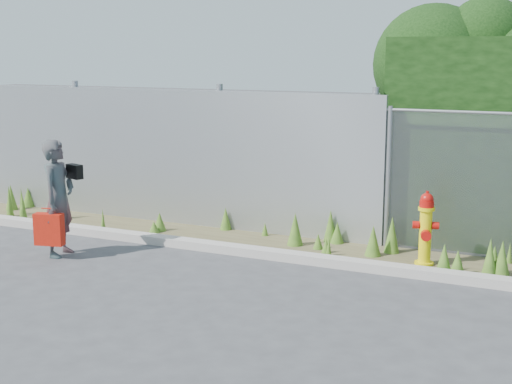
% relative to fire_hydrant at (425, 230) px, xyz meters
% --- Properties ---
extents(ground, '(80.00, 80.00, 0.00)m').
position_rel_fire_hydrant_xyz_m(ground, '(-1.74, -2.31, -0.49)').
color(ground, '#3D3D40').
rests_on(ground, ground).
extents(curb, '(16.00, 0.22, 0.12)m').
position_rel_fire_hydrant_xyz_m(curb, '(-1.74, -0.51, -0.43)').
color(curb, '#A19A92').
rests_on(curb, ground).
extents(weed_strip, '(16.00, 1.34, 0.55)m').
position_rel_fire_hydrant_xyz_m(weed_strip, '(-1.28, 0.14, -0.34)').
color(weed_strip, '#4E462C').
rests_on(weed_strip, ground).
extents(corrugated_fence, '(8.50, 0.21, 2.30)m').
position_rel_fire_hydrant_xyz_m(corrugated_fence, '(-4.99, 0.69, 0.61)').
color(corrugated_fence, '#A4A7AB').
rests_on(corrugated_fence, ground).
extents(fire_hydrant, '(0.34, 0.30, 1.01)m').
position_rel_fire_hydrant_xyz_m(fire_hydrant, '(0.00, 0.00, 0.00)').
color(fire_hydrant, yellow).
rests_on(fire_hydrant, ground).
extents(woman, '(0.47, 0.64, 1.63)m').
position_rel_fire_hydrant_xyz_m(woman, '(-4.73, -1.57, 0.32)').
color(woman, '#0F6160').
rests_on(woman, ground).
extents(red_tote_bag, '(0.40, 0.15, 0.52)m').
position_rel_fire_hydrant_xyz_m(red_tote_bag, '(-4.74, -1.79, -0.07)').
color(red_tote_bag, '#A91709').
extents(black_shoulder_bag, '(0.26, 0.11, 0.20)m').
position_rel_fire_hydrant_xyz_m(black_shoulder_bag, '(-4.63, -1.34, 0.67)').
color(black_shoulder_bag, black).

